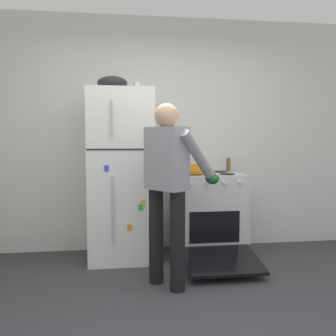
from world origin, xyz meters
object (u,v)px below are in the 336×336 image
(refrigerator, at_px, (121,175))
(pepper_mill, at_px, (228,164))
(coffee_mug, at_px, (137,87))
(red_pot, at_px, (194,168))
(stove_range, at_px, (208,215))
(person_cook, at_px, (169,179))
(mixing_bowl, at_px, (112,83))

(refrigerator, xyz_separation_m, pepper_mill, (1.26, 0.20, 0.09))
(coffee_mug, bearing_deg, red_pot, -9.24)
(refrigerator, bearing_deg, stove_range, -1.05)
(person_cook, distance_m, mixing_bowl, 1.34)
(stove_range, height_order, red_pot, red_pot)
(person_cook, relative_size, coffee_mug, 14.28)
(refrigerator, bearing_deg, mixing_bowl, 179.78)
(stove_range, xyz_separation_m, pepper_mill, (0.30, 0.22, 0.55))
(red_pot, height_order, mixing_bowl, mixing_bowl)
(stove_range, height_order, person_cook, person_cook)
(red_pot, xyz_separation_m, coffee_mug, (-0.61, 0.10, 0.88))
(stove_range, distance_m, red_pot, 0.55)
(red_pot, bearing_deg, pepper_mill, 28.52)
(pepper_mill, bearing_deg, coffee_mug, -172.05)
(refrigerator, bearing_deg, coffee_mug, 15.40)
(person_cook, relative_size, mixing_bowl, 5.04)
(red_pot, relative_size, coffee_mug, 2.92)
(stove_range, height_order, coffee_mug, coffee_mug)
(refrigerator, xyz_separation_m, coffee_mug, (0.18, 0.05, 0.95))
(refrigerator, distance_m, mixing_bowl, 0.98)
(red_pot, height_order, pepper_mill, pepper_mill)
(pepper_mill, bearing_deg, person_cook, -129.40)
(stove_range, relative_size, mixing_bowl, 3.85)
(person_cook, height_order, coffee_mug, coffee_mug)
(refrigerator, distance_m, pepper_mill, 1.28)
(stove_range, relative_size, pepper_mill, 7.89)
(person_cook, relative_size, pepper_mill, 10.35)
(person_cook, bearing_deg, stove_range, 56.09)
(stove_range, height_order, pepper_mill, pepper_mill)
(stove_range, xyz_separation_m, coffee_mug, (-0.77, 0.07, 1.41))
(person_cook, bearing_deg, pepper_mill, 50.60)
(refrigerator, relative_size, person_cook, 1.13)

